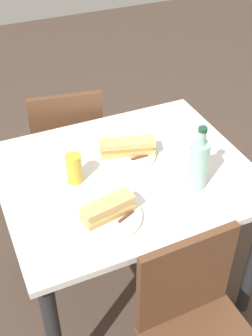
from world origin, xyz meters
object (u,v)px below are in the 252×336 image
plate_far (108,217)px  water_bottle (198,164)px  chair_near (67,145)px  knife_near (131,160)px  olive_bowl (194,126)px  dining_table (126,192)px  knife_far (119,222)px  baguette_sandwich_near (127,147)px  plate_near (127,154)px  baguette_sandwich_far (108,209)px  chair_far (196,329)px  beer_glass (74,169)px

plate_far → water_bottle: size_ratio=0.91×
chair_near → water_bottle: (-0.31, 0.84, 0.37)m
knife_near → olive_bowl: (-0.39, -0.13, -0.00)m
plate_far → olive_bowl: bearing=-146.6°
dining_table → knife_far: size_ratio=6.32×
knife_far → baguette_sandwich_near: bearing=-118.0°
dining_table → plate_near: (-0.05, -0.10, 0.12)m
baguette_sandwich_near → baguette_sandwich_far: 0.40m
knife_near → plate_far: size_ratio=0.70×
plate_near → baguette_sandwich_near: 0.04m
knife_near → olive_bowl: olive_bowl is taller
chair_far → beer_glass: size_ratio=6.70×
chair_near → knife_near: bearing=102.2°
water_bottle → plate_far: bearing=4.5°
beer_glass → plate_far: bearing=100.1°
plate_far → baguette_sandwich_far: bearing=90.0°
dining_table → beer_glass: 0.29m
plate_near → plate_far: bearing=55.8°
baguette_sandwich_near → knife_far: bearing=62.0°
plate_near → plate_far: same height
olive_bowl → water_bottle: bearing=60.5°
baguette_sandwich_near → knife_near: (0.00, 0.06, -0.03)m
olive_bowl → chair_near: bearing=-41.8°
knife_near → beer_glass: 0.27m
baguette_sandwich_far → water_bottle: bearing=-175.5°
dining_table → knife_near: size_ratio=5.94×
plate_far → water_bottle: (-0.40, -0.03, 0.11)m
plate_near → knife_far: 0.44m
baguette_sandwich_near → knife_near: bearing=85.1°
chair_near → water_bottle: bearing=110.3°
baguette_sandwich_near → olive_bowl: baguette_sandwich_near is taller
plate_far → knife_far: (-0.02, 0.05, 0.01)m
knife_far → plate_near: bearing=-118.0°
chair_near → plate_near: 0.62m
chair_near → dining_table: bearing=97.3°
chair_far → plate_far: (0.17, -0.41, 0.26)m
baguette_sandwich_near → beer_glass: bearing=14.7°
water_bottle → olive_bowl: water_bottle is taller
knife_near → olive_bowl: size_ratio=1.83×
baguette_sandwich_near → beer_glass: (0.27, 0.07, 0.02)m
plate_far → water_bottle: water_bottle is taller
plate_near → chair_far: bearing=85.9°
plate_near → plate_far: (0.23, 0.33, 0.00)m
chair_far → plate_near: chair_far is taller
chair_near → plate_far: 0.92m
chair_far → baguette_sandwich_near: size_ratio=3.44×
plate_far → chair_near: bearing=-96.0°
chair_far → olive_bowl: size_ratio=8.85×
baguette_sandwich_far → beer_glass: size_ratio=1.66×
beer_glass → dining_table: bearing=172.0°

